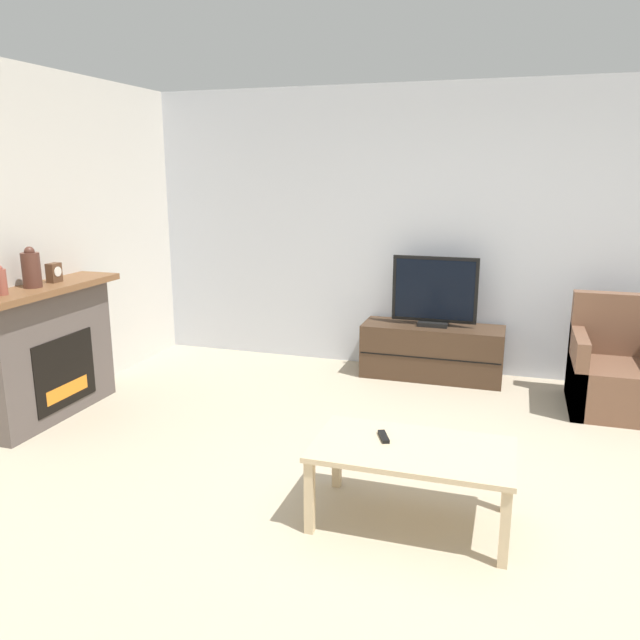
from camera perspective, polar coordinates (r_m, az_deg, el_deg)
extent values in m
plane|color=tan|center=(3.79, 12.73, -17.15)|extent=(24.00, 24.00, 0.00)
cube|color=silver|center=(6.03, 15.69, 7.65)|extent=(12.00, 0.06, 2.70)
cube|color=#564C47|center=(5.34, -23.61, -2.94)|extent=(0.29, 1.22, 1.01)
cube|color=black|center=(5.28, -22.25, -4.37)|extent=(0.01, 0.67, 0.56)
cube|color=orange|center=(5.32, -22.08, -5.94)|extent=(0.01, 0.47, 0.11)
cube|color=brown|center=(5.20, -23.90, 2.66)|extent=(0.41, 1.34, 0.05)
cylinder|color=#994C3D|center=(4.90, -27.17, 3.10)|extent=(0.08, 0.08, 0.18)
cylinder|color=#512D23|center=(5.11, -24.89, 4.15)|extent=(0.13, 0.13, 0.26)
sphere|color=#512D23|center=(5.10, -25.04, 5.70)|extent=(0.07, 0.07, 0.07)
cube|color=brown|center=(5.29, -23.15, 4.00)|extent=(0.07, 0.11, 0.15)
cylinder|color=white|center=(5.27, -22.84, 4.11)|extent=(0.00, 0.08, 0.08)
cube|color=#422D1E|center=(5.98, 10.20, -2.85)|extent=(1.30, 0.45, 0.50)
cube|color=black|center=(5.76, 9.90, -3.47)|extent=(1.28, 0.01, 0.01)
cube|color=black|center=(5.91, 10.31, -0.32)|extent=(0.27, 0.18, 0.04)
cube|color=black|center=(5.84, 10.44, 2.77)|extent=(0.78, 0.03, 0.61)
cube|color=black|center=(5.83, 10.42, 2.74)|extent=(0.72, 0.01, 0.55)
cube|color=brown|center=(5.63, 25.36, -5.57)|extent=(0.70, 0.76, 0.40)
cube|color=brown|center=(5.80, 25.43, -0.29)|extent=(0.70, 0.14, 0.52)
cube|color=brown|center=(5.55, 22.42, -4.25)|extent=(0.10, 0.76, 0.63)
cube|color=#CCB289|center=(3.50, 8.47, -11.63)|extent=(1.09, 0.62, 0.03)
cube|color=#CCB289|center=(3.47, -0.96, -15.86)|extent=(0.05, 0.05, 0.42)
cube|color=#CCB289|center=(3.34, 16.55, -17.79)|extent=(0.05, 0.05, 0.42)
cube|color=#CCB289|center=(3.93, 1.56, -12.19)|extent=(0.05, 0.05, 0.42)
cube|color=#CCB289|center=(3.81, 16.74, -13.67)|extent=(0.05, 0.05, 0.42)
cube|color=black|center=(3.57, 5.84, -10.56)|extent=(0.10, 0.15, 0.02)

